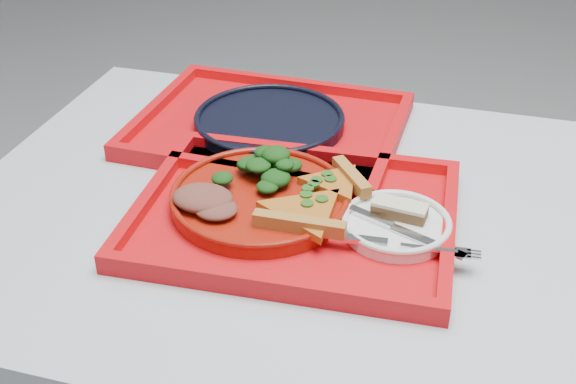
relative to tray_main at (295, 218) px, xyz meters
The scene contains 13 objects.
table 0.30m from the tray_main, ahead, with size 1.60×0.80×0.75m.
tray_main is the anchor object (origin of this frame).
tray_far 0.27m from the tray_main, 114.59° to the left, with size 0.45×0.35×0.01m, color red.
dinner_plate 0.06m from the tray_main, 169.70° to the left, with size 0.26×0.26×0.02m, color maroon.
side_plate 0.15m from the tray_main, ahead, with size 0.15×0.15×0.01m, color white.
navy_plate 0.27m from the tray_main, 114.59° to the left, with size 0.26×0.26×0.02m, color black.
pizza_slice_a 0.05m from the tray_main, 47.69° to the right, with size 0.14×0.12×0.02m, color gold, non-canonical shape.
pizza_slice_b 0.08m from the tray_main, 54.36° to the left, with size 0.11×0.10×0.02m, color gold, non-canonical shape.
salad_heap 0.11m from the tray_main, 143.29° to the left, with size 0.10×0.09×0.05m, color black.
meat_portion 0.13m from the tray_main, 162.51° to the right, with size 0.09×0.07×0.03m, color brown.
dessert_bar 0.15m from the tray_main, ahead, with size 0.08×0.04×0.02m.
knife 0.16m from the tray_main, ahead, with size 0.18×0.02×0.01m, color silver.
fork 0.17m from the tray_main, 18.93° to the right, with size 0.18×0.02×0.01m, color silver.
Camera 1 is at (-0.07, -0.86, 1.35)m, focal length 45.00 mm.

